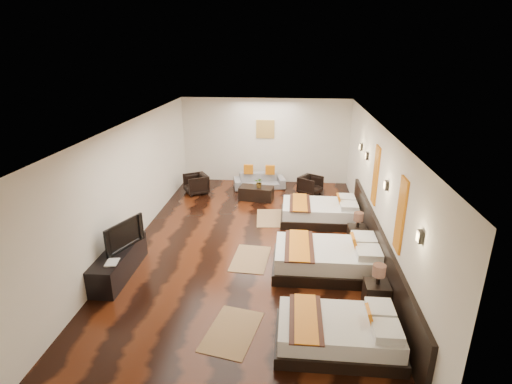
# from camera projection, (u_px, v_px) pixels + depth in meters

# --- Properties ---
(floor) EXTENTS (5.50, 9.50, 0.01)m
(floor) POSITION_uv_depth(u_px,v_px,m) (251.00, 246.00, 9.24)
(floor) COLOR black
(floor) RESTS_ON ground
(ceiling) EXTENTS (5.50, 9.50, 0.01)m
(ceiling) POSITION_uv_depth(u_px,v_px,m) (250.00, 126.00, 8.28)
(ceiling) COLOR white
(ceiling) RESTS_ON floor
(back_wall) EXTENTS (5.50, 0.01, 2.80)m
(back_wall) POSITION_uv_depth(u_px,v_px,m) (265.00, 141.00, 13.20)
(back_wall) COLOR silver
(back_wall) RESTS_ON floor
(left_wall) EXTENTS (0.01, 9.50, 2.80)m
(left_wall) POSITION_uv_depth(u_px,v_px,m) (129.00, 185.00, 9.00)
(left_wall) COLOR silver
(left_wall) RESTS_ON floor
(right_wall) EXTENTS (0.01, 9.50, 2.80)m
(right_wall) POSITION_uv_depth(u_px,v_px,m) (378.00, 193.00, 8.52)
(right_wall) COLOR silver
(right_wall) RESTS_ON floor
(headboard_panel) EXTENTS (0.08, 6.60, 0.90)m
(headboard_panel) POSITION_uv_depth(u_px,v_px,m) (379.00, 250.00, 8.11)
(headboard_panel) COLOR black
(headboard_panel) RESTS_ON floor
(bed_near) EXTENTS (1.89, 1.19, 0.72)m
(bed_near) POSITION_uv_depth(u_px,v_px,m) (339.00, 333.00, 6.07)
(bed_near) COLOR black
(bed_near) RESTS_ON floor
(bed_mid) EXTENTS (2.19, 1.38, 0.84)m
(bed_mid) POSITION_uv_depth(u_px,v_px,m) (328.00, 259.00, 8.11)
(bed_mid) COLOR black
(bed_mid) RESTS_ON floor
(bed_far) EXTENTS (2.02, 1.27, 0.77)m
(bed_far) POSITION_uv_depth(u_px,v_px,m) (321.00, 212.00, 10.44)
(bed_far) COLOR black
(bed_far) RESTS_ON floor
(nightstand_a) EXTENTS (0.42, 0.42, 0.83)m
(nightstand_a) POSITION_uv_depth(u_px,v_px,m) (376.00, 292.00, 7.00)
(nightstand_a) COLOR black
(nightstand_a) RESTS_ON floor
(nightstand_b) EXTENTS (0.41, 0.41, 0.81)m
(nightstand_b) POSITION_uv_depth(u_px,v_px,m) (357.00, 234.00, 9.20)
(nightstand_b) COLOR black
(nightstand_b) RESTS_ON floor
(jute_mat_near) EXTENTS (0.98, 1.33, 0.01)m
(jute_mat_near) POSITION_uv_depth(u_px,v_px,m) (232.00, 331.00, 6.46)
(jute_mat_near) COLOR #96734C
(jute_mat_near) RESTS_ON floor
(jute_mat_mid) EXTENTS (0.84, 1.25, 0.01)m
(jute_mat_mid) POSITION_uv_depth(u_px,v_px,m) (251.00, 259.00, 8.67)
(jute_mat_mid) COLOR #96734C
(jute_mat_mid) RESTS_ON floor
(jute_mat_far) EXTENTS (0.84, 1.25, 0.01)m
(jute_mat_far) POSITION_uv_depth(u_px,v_px,m) (271.00, 218.00, 10.72)
(jute_mat_far) COLOR #96734C
(jute_mat_far) RESTS_ON floor
(tv_console) EXTENTS (0.50, 1.80, 0.55)m
(tv_console) POSITION_uv_depth(u_px,v_px,m) (119.00, 262.00, 7.99)
(tv_console) COLOR black
(tv_console) RESTS_ON floor
(tv) EXTENTS (0.48, 0.99, 0.58)m
(tv) POSITION_uv_depth(u_px,v_px,m) (121.00, 234.00, 7.92)
(tv) COLOR black
(tv) RESTS_ON tv_console
(book) EXTENTS (0.26, 0.33, 0.03)m
(book) POSITION_uv_depth(u_px,v_px,m) (106.00, 263.00, 7.42)
(book) COLOR black
(book) RESTS_ON tv_console
(figurine) EXTENTS (0.33, 0.33, 0.32)m
(figurine) POSITION_uv_depth(u_px,v_px,m) (130.00, 228.00, 8.48)
(figurine) COLOR brown
(figurine) RESTS_ON tv_console
(sofa) EXTENTS (1.73, 0.97, 0.48)m
(sofa) POSITION_uv_depth(u_px,v_px,m) (259.00, 181.00, 12.94)
(sofa) COLOR gray
(sofa) RESTS_ON floor
(armchair_left) EXTENTS (0.92, 0.91, 0.62)m
(armchair_left) POSITION_uv_depth(u_px,v_px,m) (196.00, 184.00, 12.44)
(armchair_left) COLOR black
(armchair_left) RESTS_ON floor
(armchair_right) EXTENTS (0.86, 0.86, 0.57)m
(armchair_right) POSITION_uv_depth(u_px,v_px,m) (310.00, 185.00, 12.41)
(armchair_right) COLOR black
(armchair_right) RESTS_ON floor
(coffee_table) EXTENTS (1.06, 0.63, 0.40)m
(coffee_table) POSITION_uv_depth(u_px,v_px,m) (256.00, 193.00, 11.97)
(coffee_table) COLOR black
(coffee_table) RESTS_ON floor
(table_plant) EXTENTS (0.33, 0.31, 0.30)m
(table_plant) POSITION_uv_depth(u_px,v_px,m) (259.00, 183.00, 11.82)
(table_plant) COLOR #285E1F
(table_plant) RESTS_ON coffee_table
(orange_panel_a) EXTENTS (0.04, 0.40, 1.30)m
(orange_panel_a) POSITION_uv_depth(u_px,v_px,m) (401.00, 215.00, 6.65)
(orange_panel_a) COLOR #D86014
(orange_panel_a) RESTS_ON right_wall
(orange_panel_b) EXTENTS (0.04, 0.40, 1.30)m
(orange_panel_b) POSITION_uv_depth(u_px,v_px,m) (376.00, 175.00, 8.70)
(orange_panel_b) COLOR #D86014
(orange_panel_b) RESTS_ON right_wall
(sconce_near) EXTENTS (0.07, 0.12, 0.18)m
(sconce_near) POSITION_uv_depth(u_px,v_px,m) (420.00, 237.00, 5.57)
(sconce_near) COLOR black
(sconce_near) RESTS_ON right_wall
(sconce_mid) EXTENTS (0.07, 0.12, 0.18)m
(sconce_mid) POSITION_uv_depth(u_px,v_px,m) (386.00, 185.00, 7.62)
(sconce_mid) COLOR black
(sconce_mid) RESTS_ON right_wall
(sconce_far) EXTENTS (0.07, 0.12, 0.18)m
(sconce_far) POSITION_uv_depth(u_px,v_px,m) (367.00, 156.00, 9.68)
(sconce_far) COLOR black
(sconce_far) RESTS_ON right_wall
(sconce_lounge) EXTENTS (0.07, 0.12, 0.18)m
(sconce_lounge) POSITION_uv_depth(u_px,v_px,m) (361.00, 147.00, 10.52)
(sconce_lounge) COLOR black
(sconce_lounge) RESTS_ON right_wall
(gold_artwork) EXTENTS (0.60, 0.04, 0.60)m
(gold_artwork) POSITION_uv_depth(u_px,v_px,m) (265.00, 129.00, 13.04)
(gold_artwork) COLOR #AD873F
(gold_artwork) RESTS_ON back_wall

